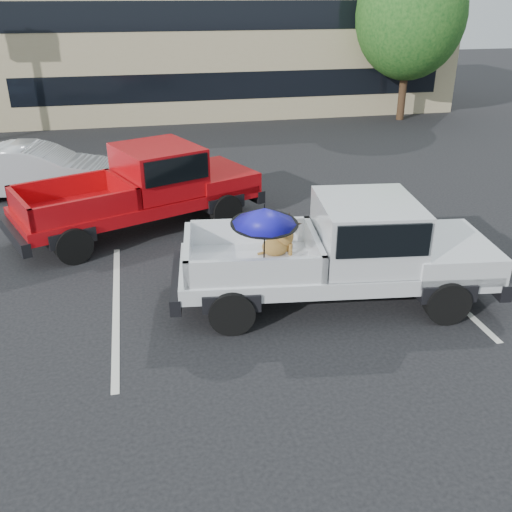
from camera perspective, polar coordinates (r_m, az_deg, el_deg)
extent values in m
plane|color=black|center=(9.11, 5.50, -9.20)|extent=(90.00, 90.00, 0.00)
cube|color=silver|center=(10.48, -13.81, -4.90)|extent=(0.12, 5.00, 0.01)
cube|color=silver|center=(11.79, 16.61, -1.74)|extent=(0.12, 5.00, 0.01)
cube|color=tan|center=(28.56, -3.50, 20.76)|extent=(20.00, 8.00, 6.00)
cube|color=black|center=(24.83, -1.90, 16.67)|extent=(18.00, 0.08, 1.10)
cube|color=black|center=(24.58, -1.99, 22.91)|extent=(18.00, 0.08, 1.10)
cylinder|color=#332114|center=(26.08, 14.49, 16.03)|extent=(0.32, 0.32, 2.73)
ellipsoid|color=#134517|center=(25.82, 15.21, 22.27)|extent=(4.46, 4.46, 5.13)
cylinder|color=#332114|center=(32.47, 3.06, 18.50)|extent=(0.32, 0.32, 2.86)
ellipsoid|color=#134517|center=(32.27, 3.19, 23.78)|extent=(4.68, 4.68, 5.38)
cylinder|color=black|center=(9.28, -2.44, -5.59)|extent=(0.79, 0.37, 0.76)
cylinder|color=black|center=(10.91, -2.93, -0.68)|extent=(0.79, 0.37, 0.76)
cylinder|color=black|center=(10.07, 18.53, -4.38)|extent=(0.79, 0.37, 0.76)
cylinder|color=black|center=(11.59, 15.16, 0.03)|extent=(0.79, 0.37, 0.76)
cube|color=white|center=(10.18, 7.72, -1.04)|extent=(5.59, 2.57, 0.28)
cube|color=white|center=(10.70, 18.30, 0.43)|extent=(1.73, 2.09, 0.46)
cube|color=black|center=(11.17, 21.58, -1.21)|extent=(0.44, 1.97, 0.30)
cube|color=black|center=(10.04, -7.86, -2.53)|extent=(0.42, 1.97, 0.28)
cube|color=white|center=(10.04, 11.01, 2.58)|extent=(1.87, 2.03, 1.05)
cube|color=black|center=(9.97, 11.10, 3.64)|extent=(1.73, 2.11, 0.55)
cube|color=black|center=(9.95, -0.44, -1.07)|extent=(2.51, 2.11, 0.10)
cube|color=white|center=(10.62, -0.83, 2.45)|extent=(2.29, 0.38, 0.50)
cube|color=white|center=(9.04, 0.00, -1.78)|extent=(2.29, 0.38, 0.50)
cube|color=white|center=(9.80, -6.87, 0.26)|extent=(0.33, 1.84, 0.50)
cube|color=white|center=(9.96, 5.87, 0.74)|extent=(0.33, 1.84, 0.50)
ellipsoid|color=brown|center=(10.21, 1.95, 0.94)|extent=(0.53, 0.46, 0.32)
cylinder|color=brown|center=(10.18, 3.47, 0.59)|extent=(0.07, 0.07, 0.24)
cylinder|color=brown|center=(10.33, 3.34, 0.97)|extent=(0.07, 0.07, 0.24)
ellipsoid|color=brown|center=(10.15, 2.93, 2.01)|extent=(0.34, 0.31, 0.44)
cylinder|color=red|center=(10.09, 3.06, 2.76)|extent=(0.21, 0.21, 0.04)
sphere|color=brown|center=(10.07, 3.47, 3.30)|extent=(0.23, 0.23, 0.23)
cone|color=black|center=(10.09, 4.21, 3.22)|extent=(0.17, 0.13, 0.11)
cone|color=black|center=(9.96, 3.42, 3.82)|extent=(0.08, 0.08, 0.12)
cone|color=black|center=(10.08, 3.33, 4.07)|extent=(0.08, 0.08, 0.12)
cylinder|color=brown|center=(10.23, 0.92, 0.38)|extent=(0.29, 0.05, 0.10)
cylinder|color=black|center=(9.29, 0.83, 0.87)|extent=(0.02, 0.10, 1.05)
cone|color=#1814B3|center=(9.08, 0.85, 4.01)|extent=(1.10, 1.12, 0.36)
cylinder|color=black|center=(9.02, 0.86, 4.96)|extent=(0.02, 0.02, 0.10)
cylinder|color=black|center=(9.13, 0.85, 3.25)|extent=(1.10, 1.10, 0.09)
cylinder|color=black|center=(12.20, -17.81, 1.01)|extent=(0.82, 0.56, 0.77)
cylinder|color=black|center=(13.89, -20.21, 3.57)|extent=(0.82, 0.56, 0.77)
cylinder|color=black|center=(13.56, -3.07, 4.61)|extent=(0.82, 0.56, 0.77)
cylinder|color=black|center=(15.09, -6.83, 6.62)|extent=(0.82, 0.56, 0.77)
cube|color=#AD090F|center=(13.49, -11.66, 5.35)|extent=(5.80, 3.88, 0.28)
cube|color=#AD090F|center=(14.27, -4.23, 7.79)|extent=(2.15, 2.38, 0.47)
cube|color=black|center=(14.77, -1.63, 6.88)|extent=(0.94, 1.92, 0.30)
cube|color=black|center=(12.82, -23.02, 1.93)|extent=(0.92, 1.91, 0.28)
cube|color=#AD090F|center=(13.49, -9.73, 8.59)|extent=(2.26, 2.36, 1.06)
cube|color=black|center=(13.44, -9.80, 9.42)|extent=(2.15, 2.40, 0.56)
cube|color=black|center=(13.02, -17.61, 4.23)|extent=(2.87, 2.61, 0.10)
cube|color=#AD090F|center=(13.73, -18.93, 6.45)|extent=(2.20, 0.98, 0.51)
cube|color=#AD090F|center=(12.12, -16.48, 4.39)|extent=(2.20, 0.98, 0.51)
cube|color=#AD090F|center=(12.67, -22.55, 4.38)|extent=(0.80, 1.76, 0.51)
cube|color=#AD090F|center=(13.25, -13.21, 6.51)|extent=(0.80, 1.76, 0.51)
imported|color=#BBBDC3|center=(16.62, -21.07, 7.98)|extent=(4.44, 2.17, 1.40)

